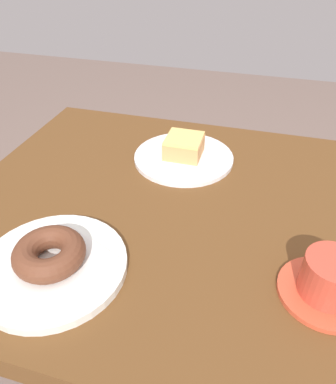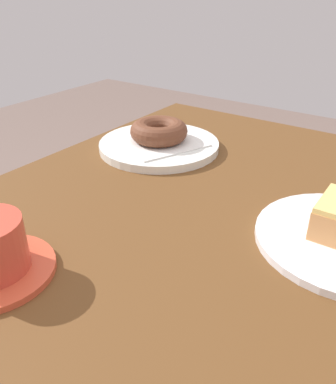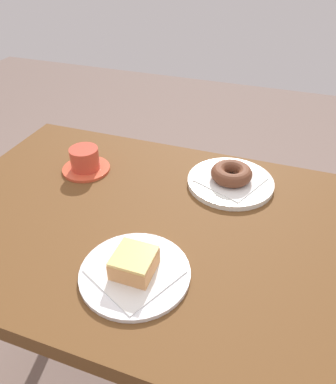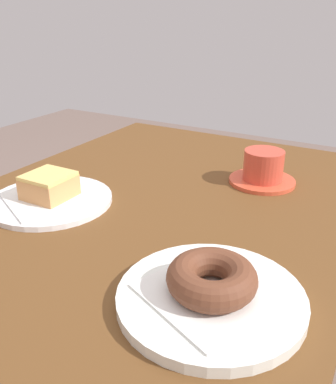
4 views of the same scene
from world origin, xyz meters
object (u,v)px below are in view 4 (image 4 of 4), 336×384
plate_glazed_square (51,200)px  coffee_cup (263,169)px  donut_glazed_square (49,185)px  donut_chocolate_ring (212,278)px  plate_chocolate_ring (211,298)px

plate_glazed_square → coffee_cup: size_ratio=1.67×
plate_glazed_square → donut_glazed_square: bearing=63.4°
donut_glazed_square → coffee_cup: 0.43m
donut_chocolate_ring → coffee_cup: (0.41, 0.07, -0.01)m
plate_glazed_square → plate_chocolate_ring: plate_chocolate_ring is taller
donut_glazed_square → donut_chocolate_ring: bearing=-107.2°
plate_chocolate_ring → donut_chocolate_ring: bearing=-90.0°
donut_chocolate_ring → coffee_cup: bearing=9.4°
donut_glazed_square → plate_chocolate_ring: 0.40m
donut_glazed_square → donut_chocolate_ring: donut_glazed_square is taller
plate_glazed_square → coffee_cup: 0.43m
plate_glazed_square → donut_glazed_square: (0.00, 0.00, 0.03)m
plate_glazed_square → donut_glazed_square: donut_glazed_square is taller
plate_chocolate_ring → donut_glazed_square: bearing=72.8°
plate_chocolate_ring → donut_chocolate_ring: donut_chocolate_ring is taller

